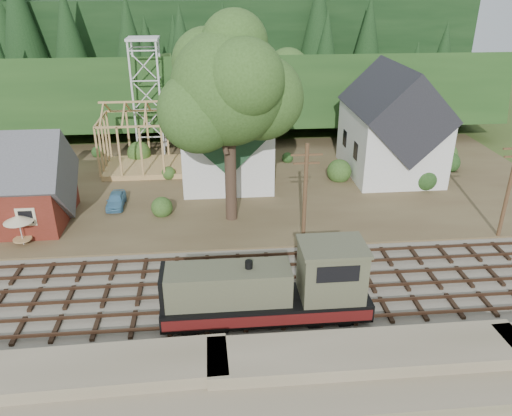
{
  "coord_description": "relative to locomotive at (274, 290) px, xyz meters",
  "views": [
    {
      "loc": [
        0.65,
        -26.33,
        18.21
      ],
      "look_at": [
        3.62,
        6.0,
        3.0
      ],
      "focal_mm": 35.0,
      "sensor_mm": 36.0,
      "label": 1
    }
  ],
  "objects": [
    {
      "name": "ground",
      "position": [
        -3.82,
        3.0,
        -2.07
      ],
      "size": [
        140.0,
        140.0,
        0.0
      ],
      "primitive_type": "plane",
      "color": "#384C1E",
      "rests_on": "ground"
    },
    {
      "name": "railroad_bed",
      "position": [
        -3.82,
        3.0,
        -1.99
      ],
      "size": [
        64.0,
        11.0,
        0.16
      ],
      "primitive_type": "cube",
      "color": "#726B5B",
      "rests_on": "ground"
    },
    {
      "name": "telegraph_pole_near",
      "position": [
        3.18,
        8.2,
        2.17
      ],
      "size": [
        2.2,
        0.28,
        8.0
      ],
      "color": "#4C331E",
      "rests_on": "ground"
    },
    {
      "name": "lattice_tower",
      "position": [
        -9.82,
        31.0,
        7.96
      ],
      "size": [
        3.2,
        3.2,
        12.12
      ],
      "color": "silver",
      "rests_on": "village_flat"
    },
    {
      "name": "embankment",
      "position": [
        -3.82,
        -5.5,
        -2.07
      ],
      "size": [
        64.0,
        5.0,
        1.6
      ],
      "primitive_type": "cube",
      "color": "#7F7259",
      "rests_on": "ground"
    },
    {
      "name": "telegraph_pole_far",
      "position": [
        18.18,
        8.2,
        2.17
      ],
      "size": [
        2.2,
        0.28,
        8.0
      ],
      "color": "#4C331E",
      "rests_on": "ground"
    },
    {
      "name": "big_tree",
      "position": [
        -1.65,
        13.08,
        8.14
      ],
      "size": [
        10.9,
        8.4,
        14.7
      ],
      "color": "#38281E",
      "rests_on": "village_flat"
    },
    {
      "name": "car_red",
      "position": [
        15.68,
        22.91,
        -1.23
      ],
      "size": [
        4.18,
        2.56,
        1.08
      ],
      "primitive_type": "imported",
      "rotation": [
        0.0,
        0.0,
        1.78
      ],
      "color": "red",
      "rests_on": "village_flat"
    },
    {
      "name": "farmhouse",
      "position": [
        14.18,
        22.0,
        2.79
      ],
      "size": [
        8.4,
        10.8,
        10.6
      ],
      "color": "silver",
      "rests_on": "village_flat"
    },
    {
      "name": "car_blue",
      "position": [
        -11.47,
        16.17,
        -1.17
      ],
      "size": [
        1.46,
        3.55,
        1.2
      ],
      "primitive_type": "imported",
      "rotation": [
        0.0,
        0.0,
        0.01
      ],
      "color": "#5999C0",
      "rests_on": "village_flat"
    },
    {
      "name": "patio_set",
      "position": [
        -17.23,
        10.09,
        0.2
      ],
      "size": [
        2.08,
        2.08,
        2.32
      ],
      "color": "silver",
      "rests_on": "village_flat"
    },
    {
      "name": "locomotive",
      "position": [
        0.0,
        0.0,
        0.0
      ],
      "size": [
        11.63,
        2.91,
        4.66
      ],
      "color": "black",
      "rests_on": "railroad_bed"
    },
    {
      "name": "ridge",
      "position": [
        -3.82,
        61.0,
        -2.07
      ],
      "size": [
        80.0,
        20.0,
        12.0
      ],
      "primitive_type": "cube",
      "color": "black",
      "rests_on": "ground"
    },
    {
      "name": "village_flat",
      "position": [
        -3.82,
        21.0,
        -1.92
      ],
      "size": [
        64.0,
        26.0,
        0.3
      ],
      "primitive_type": "cube",
      "color": "brown",
      "rests_on": "ground"
    },
    {
      "name": "timber_frame",
      "position": [
        -9.82,
        25.0,
        1.19
      ],
      "size": [
        8.2,
        6.2,
        6.99
      ],
      "color": "tan",
      "rests_on": "village_flat"
    },
    {
      "name": "church",
      "position": [
        -1.82,
        22.68,
        3.11
      ],
      "size": [
        8.4,
        15.17,
        13.0
      ],
      "color": "silver",
      "rests_on": "village_flat"
    },
    {
      "name": "hillside",
      "position": [
        -3.82,
        45.0,
        -2.07
      ],
      "size": [
        70.0,
        28.96,
        12.74
      ],
      "primitive_type": "cube",
      "rotation": [
        -0.17,
        0.0,
        0.0
      ],
      "color": "#1E3F19",
      "rests_on": "ground"
    }
  ]
}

